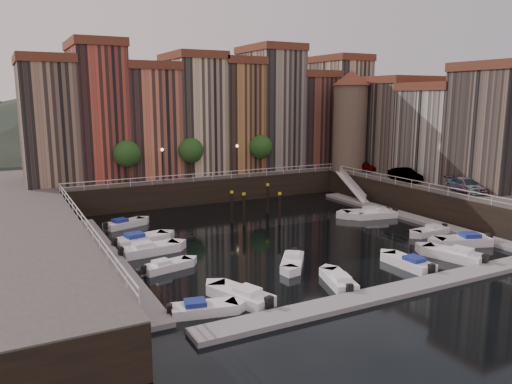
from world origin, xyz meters
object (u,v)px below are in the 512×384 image
corner_tower (350,119)px  car_a (363,167)px  boat_left_2 (149,249)px  gangway (351,185)px  mooring_pilings (256,206)px  car_c (466,186)px  boat_left_0 (203,309)px  car_b (405,176)px  boat_left_1 (166,266)px

corner_tower → car_a: 6.79m
corner_tower → boat_left_2: corner_tower is taller
gangway → mooring_pilings: size_ratio=1.41×
corner_tower → gangway: size_ratio=1.66×
mooring_pilings → car_c: bearing=-25.6°
gangway → boat_left_0: bearing=-141.6°
gangway → car_b: (3.21, -6.23, 1.88)m
mooring_pilings → car_b: car_b is taller
corner_tower → car_b: corner_tower is taller
boat_left_1 → car_c: 33.99m
corner_tower → car_c: size_ratio=2.67×
gangway → car_b: car_b is taller
boat_left_1 → mooring_pilings: bearing=26.2°
gangway → car_c: 15.20m
boat_left_0 → car_c: (34.25, 9.42, 3.41)m
gangway → boat_left_0: size_ratio=1.87×
corner_tower → boat_left_1: (-32.72, -19.72, -9.87)m
car_b → car_a: bearing=89.6°
gangway → boat_left_1: (-29.82, -15.22, -1.60)m
car_c → car_a: bearing=98.6°
mooring_pilings → car_c: (20.52, -9.83, 2.10)m
gangway → mooring_pilings: gangway is taller
car_b → boat_left_2: bearing=-167.2°
car_c → boat_left_1: bearing=-169.8°
gangway → corner_tower: bearing=57.2°
car_b → car_c: size_ratio=0.94×
corner_tower → car_b: size_ratio=2.85×
gangway → boat_left_2: gangway is taller
boat_left_0 → mooring_pilings: bearing=66.9°
boat_left_0 → car_b: car_b is taller
car_b → boat_left_0: bearing=-146.7°
corner_tower → boat_left_0: 44.80m
gangway → boat_left_1: size_ratio=1.96×
gangway → boat_left_1: 33.52m
gangway → boat_left_2: bearing=-160.5°
corner_tower → gangway: corner_tower is taller
mooring_pilings → gangway: bearing=16.0°
gangway → boat_left_2: 31.78m
boat_left_1 → car_b: 34.41m
mooring_pilings → boat_left_2: size_ratio=1.12×
boat_left_1 → car_a: car_a is taller
boat_left_2 → car_a: (34.06, 13.47, 3.31)m
mooring_pilings → car_b: (19.74, -1.50, 2.15)m
gangway → boat_left_2: (-29.93, -10.59, -1.52)m
boat_left_2 → car_b: size_ratio=1.09×
corner_tower → mooring_pilings: bearing=-154.6°
boat_left_0 → gangway: bearing=50.8°
mooring_pilings → boat_left_1: size_ratio=1.39×
car_c → mooring_pilings: bearing=163.5°
corner_tower → boat_left_0: bearing=-139.3°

